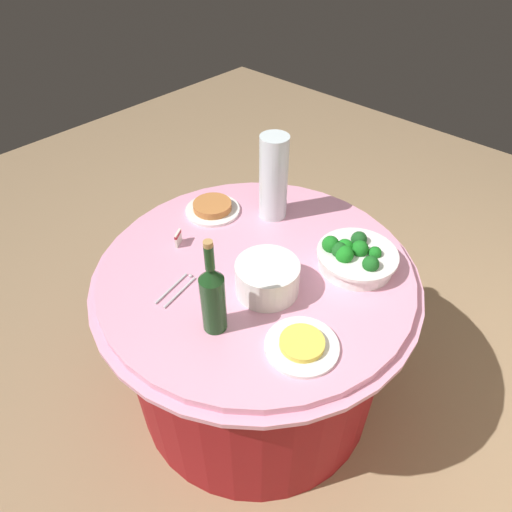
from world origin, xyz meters
TOP-DOWN VIEW (x-y plane):
  - ground_plane at (0.00, 0.00)m, footprint 6.00×6.00m
  - buffet_table at (0.00, 0.00)m, footprint 1.16×1.16m
  - broccoli_bowl at (-0.24, 0.25)m, footprint 0.28×0.28m
  - plate_stack at (0.06, 0.10)m, footprint 0.21×0.21m
  - wine_bottle at (0.28, 0.09)m, footprint 0.07×0.07m
  - decorative_fruit_vase at (-0.27, -0.16)m, footprint 0.11×0.11m
  - serving_tongs at (0.26, -0.12)m, footprint 0.17×0.07m
  - food_plate_peanuts at (-0.12, -0.35)m, footprint 0.22×0.22m
  - food_plate_fried_egg at (0.16, 0.33)m, footprint 0.22×0.22m
  - label_placard_front at (0.10, -0.29)m, footprint 0.05×0.03m

SIDE VIEW (x-z plane):
  - ground_plane at x=0.00m, z-range 0.00..0.00m
  - buffet_table at x=0.00m, z-range 0.01..0.75m
  - serving_tongs at x=0.26m, z-range 0.74..0.75m
  - food_plate_fried_egg at x=0.16m, z-range 0.74..0.77m
  - food_plate_peanuts at x=-0.12m, z-range 0.74..0.78m
  - label_placard_front at x=0.10m, z-range 0.74..0.80m
  - broccoli_bowl at x=-0.24m, z-range 0.73..0.84m
  - plate_stack at x=0.06m, z-range 0.74..0.85m
  - wine_bottle at x=0.28m, z-range 0.70..1.04m
  - decorative_fruit_vase at x=-0.27m, z-range 0.72..1.06m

